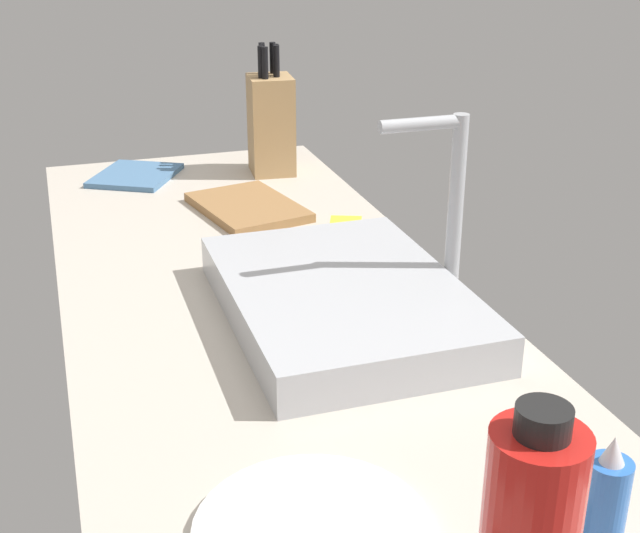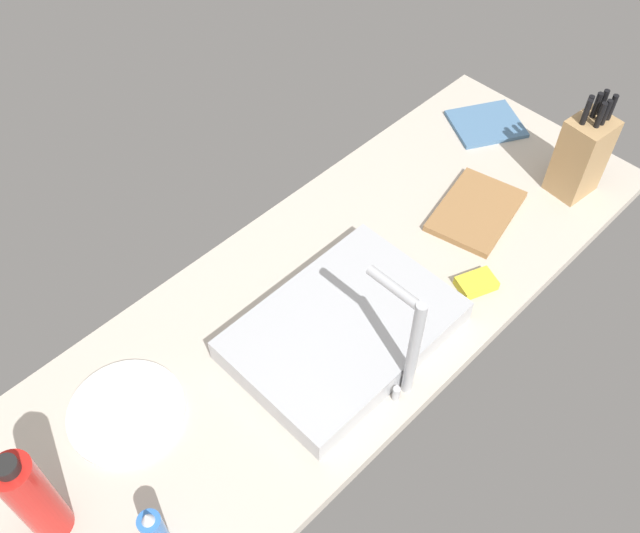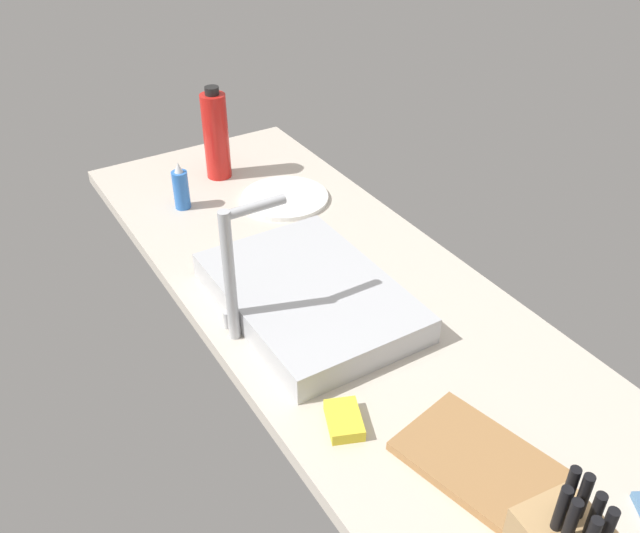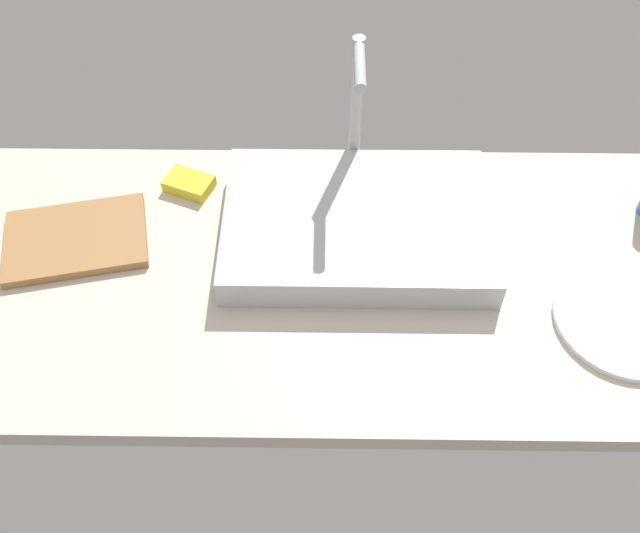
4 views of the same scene
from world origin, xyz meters
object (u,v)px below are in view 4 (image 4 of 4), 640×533
(sink_basin, at_px, (357,224))
(cutting_board, at_px, (76,239))
(faucet, at_px, (357,102))
(dish_sponge, at_px, (189,184))
(dinner_plate, at_px, (626,319))

(sink_basin, bearing_deg, cutting_board, -177.40)
(sink_basin, xyz_separation_m, faucet, (-0.00, 0.17, 0.15))
(cutting_board, relative_size, dish_sponge, 2.84)
(faucet, relative_size, dish_sponge, 3.35)
(faucet, bearing_deg, sink_basin, -89.19)
(sink_basin, distance_m, faucet, 0.22)
(dinner_plate, bearing_deg, dish_sponge, 158.29)
(faucet, bearing_deg, dish_sponge, -171.61)
(sink_basin, relative_size, dinner_plate, 2.00)
(sink_basin, xyz_separation_m, dinner_plate, (0.45, -0.19, -0.02))
(dish_sponge, bearing_deg, sink_basin, -20.29)
(dinner_plate, relative_size, dish_sponge, 2.71)
(faucet, distance_m, cutting_board, 0.58)
(faucet, xyz_separation_m, dish_sponge, (-0.33, -0.05, -0.16))
(faucet, distance_m, dish_sponge, 0.37)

